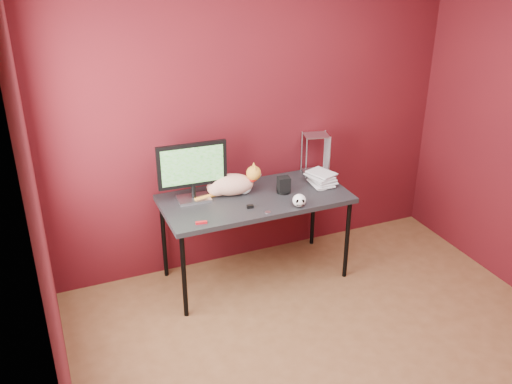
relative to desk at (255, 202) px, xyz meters
name	(u,v)px	position (x,y,z in m)	size (l,w,h in m)	color
room	(374,178)	(0.15, -1.37, 0.75)	(3.52, 3.52, 2.61)	brown
desk	(255,202)	(0.00, 0.00, 0.00)	(1.50, 0.70, 0.75)	black
monitor	(192,169)	(-0.47, 0.14, 0.31)	(0.55, 0.19, 0.47)	#B7B7BC
cat	(231,184)	(-0.16, 0.12, 0.14)	(0.55, 0.28, 0.26)	#C55529
skull_mug	(299,200)	(0.25, -0.29, 0.10)	(0.10, 0.11, 0.10)	white
speaker	(284,185)	(0.24, -0.01, 0.11)	(0.12, 0.12, 0.13)	black
book_stack	(315,121)	(0.52, 0.01, 0.61)	(0.23, 0.27, 1.13)	beige
wire_rack	(316,154)	(0.67, 0.25, 0.23)	(0.24, 0.21, 0.36)	#B7B7BC
pocket_knife	(201,223)	(-0.54, -0.27, 0.06)	(0.08, 0.02, 0.02)	#AD0D16
black_gadget	(250,207)	(-0.11, -0.17, 0.06)	(0.05, 0.03, 0.02)	black
washer	(268,212)	(-0.02, -0.29, 0.05)	(0.05, 0.05, 0.00)	#B7B7BC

